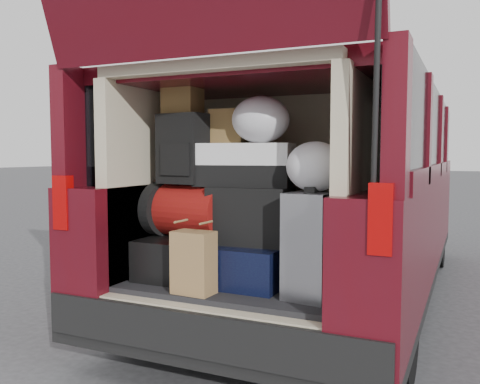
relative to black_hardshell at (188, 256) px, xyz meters
The scene contains 14 objects.
minivan 1.74m from the black_hardshell, 77.78° to the left, with size 1.90×5.35×2.77m.
load_floor 0.55m from the black_hardshell, 15.20° to the left, with size 1.24×1.05×0.55m, color black.
black_hardshell is the anchor object (origin of this frame).
navy_hardshell 0.43m from the black_hardshell, ahead, with size 0.43×0.52×0.23m, color black.
silver_roller 0.85m from the black_hardshell, ahead, with size 0.23×0.36×0.54m, color silver.
kraft_bag 0.42m from the black_hardshell, 55.25° to the right, with size 0.22×0.14×0.33m, color olive.
red_duffel 0.28m from the black_hardshell, ahead, with size 0.50×0.33×0.33m, color maroon.
black_soft_case 0.50m from the black_hardshell, ahead, with size 0.45×0.27×0.33m, color black.
backpack 0.65m from the black_hardshell, 86.31° to the right, with size 0.29×0.17×0.41m, color black.
twotone_duffel 0.66m from the black_hardshell, ahead, with size 0.55×0.28×0.25m, color white.
grocery_sack_lower 0.95m from the black_hardshell, 153.39° to the left, with size 0.21×0.17×0.19m, color brown.
grocery_sack_upper 0.82m from the black_hardshell, 22.08° to the left, with size 0.20×0.17×0.20m, color brown.
plastic_bag_center 0.94m from the black_hardshell, ahead, with size 0.33×0.31×0.26m, color silver.
plastic_bag_right 1.00m from the black_hardshell, ahead, with size 0.30×0.28×0.26m, color silver.
Camera 1 is at (1.19, -2.47, 1.29)m, focal length 38.00 mm.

